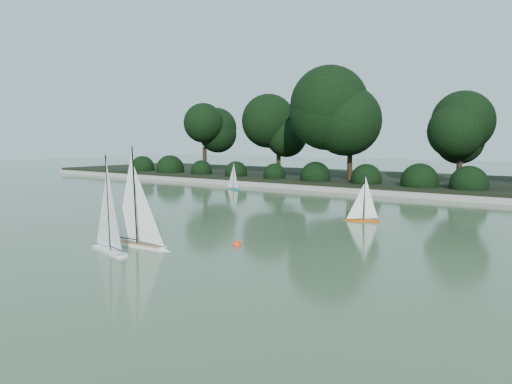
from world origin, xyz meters
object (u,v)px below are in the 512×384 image
at_px(sailboat_orange, 360,213).
at_px(race_buoy, 237,245).
at_px(sailboat_white_b, 143,231).
at_px(sailboat_teal, 232,185).
at_px(sailboat_white_a, 107,235).

xyz_separation_m(sailboat_orange, race_buoy, (-0.60, -3.77, -0.18)).
height_order(sailboat_orange, race_buoy, sailboat_orange).
xyz_separation_m(sailboat_white_b, sailboat_teal, (-5.33, 8.86, -0.11)).
relative_size(sailboat_orange, race_buoy, 7.00).
distance_m(sailboat_white_b, sailboat_orange, 5.22).
xyz_separation_m(sailboat_white_a, sailboat_white_b, (0.26, 0.56, 0.02)).
distance_m(sailboat_white_a, sailboat_teal, 10.70).
distance_m(sailboat_teal, race_buoy, 10.12).
relative_size(sailboat_white_b, race_buoy, 11.33).
bearing_deg(sailboat_orange, sailboat_white_a, -110.62).
bearing_deg(sailboat_white_a, sailboat_teal, 118.32).
relative_size(sailboat_orange, sailboat_teal, 0.99).
distance_m(sailboat_orange, race_buoy, 3.82).
bearing_deg(race_buoy, sailboat_white_b, -136.61).
relative_size(sailboat_teal, race_buoy, 7.04).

